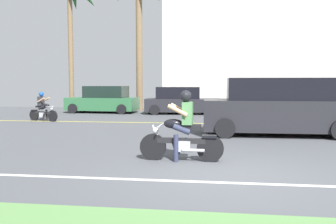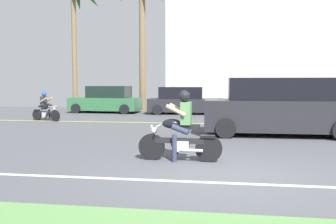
{
  "view_description": "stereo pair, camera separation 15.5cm",
  "coord_description": "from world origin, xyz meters",
  "px_view_note": "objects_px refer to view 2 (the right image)",
  "views": [
    {
      "loc": [
        -0.19,
        -6.85,
        1.76
      ],
      "look_at": [
        -1.53,
        3.3,
        0.93
      ],
      "focal_mm": 38.54,
      "sensor_mm": 36.0,
      "label": 1
    },
    {
      "loc": [
        -0.04,
        -6.83,
        1.76
      ],
      "look_at": [
        -1.53,
        3.3,
        0.93
      ],
      "focal_mm": 38.54,
      "sensor_mm": 36.0,
      "label": 2
    }
  ],
  "objects_px": {
    "parked_car_1": "(184,101)",
    "parked_car_2": "(299,102)",
    "motorcyclist": "(181,131)",
    "motorcyclist_distant": "(46,108)",
    "parked_car_0": "(107,100)",
    "suv_nearby": "(280,108)"
  },
  "relations": [
    {
      "from": "parked_car_1",
      "to": "parked_car_2",
      "type": "bearing_deg",
      "value": -1.13
    },
    {
      "from": "motorcyclist",
      "to": "motorcyclist_distant",
      "type": "distance_m",
      "value": 10.53
    },
    {
      "from": "motorcyclist",
      "to": "motorcyclist_distant",
      "type": "relative_size",
      "value": 1.21
    },
    {
      "from": "parked_car_1",
      "to": "parked_car_0",
      "type": "bearing_deg",
      "value": 177.17
    },
    {
      "from": "parked_car_1",
      "to": "suv_nearby",
      "type": "bearing_deg",
      "value": -62.99
    },
    {
      "from": "parked_car_0",
      "to": "motorcyclist_distant",
      "type": "distance_m",
      "value": 5.09
    },
    {
      "from": "parked_car_0",
      "to": "parked_car_1",
      "type": "distance_m",
      "value": 4.64
    },
    {
      "from": "motorcyclist",
      "to": "parked_car_0",
      "type": "relative_size",
      "value": 0.45
    },
    {
      "from": "motorcyclist",
      "to": "suv_nearby",
      "type": "relative_size",
      "value": 0.38
    },
    {
      "from": "motorcyclist",
      "to": "parked_car_1",
      "type": "height_order",
      "value": "motorcyclist"
    },
    {
      "from": "motorcyclist_distant",
      "to": "parked_car_0",
      "type": "bearing_deg",
      "value": 74.74
    },
    {
      "from": "parked_car_0",
      "to": "parked_car_1",
      "type": "xyz_separation_m",
      "value": [
        4.64,
        -0.23,
        -0.02
      ]
    },
    {
      "from": "parked_car_2",
      "to": "parked_car_1",
      "type": "bearing_deg",
      "value": 178.87
    },
    {
      "from": "motorcyclist",
      "to": "parked_car_2",
      "type": "relative_size",
      "value": 0.49
    },
    {
      "from": "parked_car_0",
      "to": "motorcyclist",
      "type": "bearing_deg",
      "value": -65.17
    },
    {
      "from": "motorcyclist",
      "to": "suv_nearby",
      "type": "distance_m",
      "value": 5.3
    },
    {
      "from": "suv_nearby",
      "to": "parked_car_1",
      "type": "xyz_separation_m",
      "value": [
        -4.04,
        7.92,
        -0.22
      ]
    },
    {
      "from": "parked_car_2",
      "to": "motorcyclist",
      "type": "bearing_deg",
      "value": -112.43
    },
    {
      "from": "suv_nearby",
      "to": "motorcyclist_distant",
      "type": "height_order",
      "value": "suv_nearby"
    },
    {
      "from": "suv_nearby",
      "to": "motorcyclist_distant",
      "type": "relative_size",
      "value": 3.23
    },
    {
      "from": "suv_nearby",
      "to": "parked_car_2",
      "type": "bearing_deg",
      "value": 74.08
    },
    {
      "from": "motorcyclist_distant",
      "to": "parked_car_1",
      "type": "bearing_deg",
      "value": 38.05
    }
  ]
}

